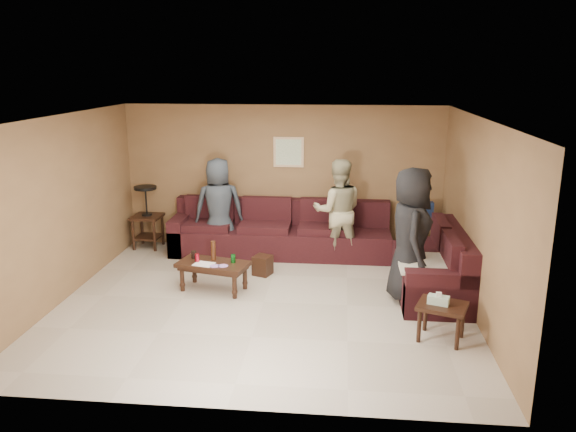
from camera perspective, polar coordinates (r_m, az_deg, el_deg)
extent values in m
plane|color=#B1A696|center=(7.77, -2.48, -8.72)|extent=(5.50, 5.50, 0.00)
cube|color=silver|center=(7.15, -2.70, 9.58)|extent=(5.50, 5.00, 0.10)
cube|color=brown|center=(9.78, -0.51, 3.93)|extent=(5.50, 0.10, 2.50)
cube|color=brown|center=(5.02, -6.65, -6.96)|extent=(5.50, 0.10, 2.50)
cube|color=brown|center=(8.21, -21.96, 0.70)|extent=(0.10, 5.00, 2.50)
cube|color=brown|center=(7.49, 18.73, -0.30)|extent=(0.10, 5.00, 2.50)
cube|color=#331115|center=(9.60, -0.78, -2.60)|extent=(3.70, 0.90, 0.45)
cube|color=#331115|center=(9.79, -0.58, 0.49)|extent=(3.70, 0.24, 0.45)
cube|color=#331115|center=(9.91, -10.78, -1.77)|extent=(0.24, 0.90, 0.63)
cube|color=#331115|center=(8.27, 14.19, -6.00)|extent=(0.90, 2.00, 0.45)
cube|color=#331115|center=(8.18, 16.67, -3.07)|extent=(0.24, 2.00, 0.45)
cube|color=#331115|center=(7.43, 15.19, -7.75)|extent=(0.90, 0.24, 0.63)
cube|color=#121D3A|center=(9.48, 13.15, 0.08)|extent=(0.45, 0.14, 0.45)
cube|color=beige|center=(7.73, 14.82, -4.72)|extent=(1.00, 0.85, 0.04)
cube|color=black|center=(8.09, -7.61, -4.88)|extent=(1.09, 0.72, 0.05)
cube|color=black|center=(8.11, -7.60, -5.24)|extent=(1.00, 0.63, 0.05)
cylinder|color=black|center=(8.20, -10.70, -6.30)|extent=(0.06, 0.06, 0.36)
cylinder|color=black|center=(7.85, -5.46, -7.09)|extent=(0.06, 0.06, 0.36)
cylinder|color=black|center=(8.50, -9.50, -5.48)|extent=(0.06, 0.06, 0.36)
cylinder|color=black|center=(8.16, -4.40, -6.20)|extent=(0.06, 0.06, 0.36)
cylinder|color=red|center=(8.13, -9.21, -4.20)|extent=(0.07, 0.07, 0.12)
cylinder|color=#157822|center=(8.03, -5.60, -4.32)|extent=(0.07, 0.07, 0.12)
cylinder|color=#371B0C|center=(8.15, -7.60, -3.49)|extent=(0.07, 0.07, 0.28)
cylinder|color=black|center=(8.28, -9.55, -3.89)|extent=(0.08, 0.08, 0.11)
cube|color=silver|center=(8.03, -8.55, -4.85)|extent=(0.32, 0.28, 0.00)
cylinder|color=#F556B3|center=(7.93, -7.47, -5.06)|extent=(0.14, 0.14, 0.01)
cylinder|color=#F556B3|center=(7.92, -6.61, -5.05)|extent=(0.14, 0.14, 0.01)
cube|color=black|center=(10.18, -14.12, -0.06)|extent=(0.51, 0.51, 0.05)
cube|color=black|center=(10.27, -13.99, -2.05)|extent=(0.45, 0.45, 0.03)
cylinder|color=black|center=(10.16, -15.45, -1.84)|extent=(0.05, 0.05, 0.56)
cylinder|color=black|center=(10.01, -13.42, -1.95)|extent=(0.05, 0.05, 0.56)
cylinder|color=black|center=(10.50, -14.60, -1.24)|extent=(0.05, 0.05, 0.56)
cylinder|color=black|center=(10.35, -12.62, -1.34)|extent=(0.05, 0.05, 0.56)
cylinder|color=black|center=(10.17, -14.14, 0.15)|extent=(0.17, 0.17, 0.03)
cylinder|color=black|center=(10.11, -14.22, 1.50)|extent=(0.03, 0.03, 0.47)
cylinder|color=black|center=(10.06, -14.31, 2.79)|extent=(0.39, 0.39, 0.05)
cube|color=black|center=(6.83, 15.40, -8.82)|extent=(0.66, 0.60, 0.05)
cylinder|color=black|center=(6.80, 13.19, -10.74)|extent=(0.05, 0.05, 0.43)
cylinder|color=black|center=(6.74, 16.86, -11.26)|extent=(0.05, 0.05, 0.43)
cylinder|color=black|center=(7.10, 13.79, -9.65)|extent=(0.05, 0.05, 0.43)
cylinder|color=black|center=(7.04, 17.30, -10.13)|extent=(0.05, 0.05, 0.43)
cube|color=silver|center=(6.79, 15.03, -8.24)|extent=(0.27, 0.19, 0.10)
cube|color=silver|center=(6.77, 15.07, -7.70)|extent=(0.06, 0.04, 0.05)
cube|color=black|center=(8.69, -2.60, -5.02)|extent=(0.33, 0.33, 0.30)
cube|color=tan|center=(9.67, 0.06, 6.51)|extent=(0.52, 0.03, 0.52)
cube|color=silver|center=(9.66, 0.05, 6.50)|extent=(0.44, 0.01, 0.44)
imported|color=#2C343D|center=(9.48, -7.03, 0.89)|extent=(0.93, 0.73, 1.67)
imported|color=tan|center=(9.15, 5.10, 0.52)|extent=(0.88, 0.71, 1.70)
imported|color=black|center=(7.72, 12.37, -1.91)|extent=(0.59, 0.90, 1.85)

